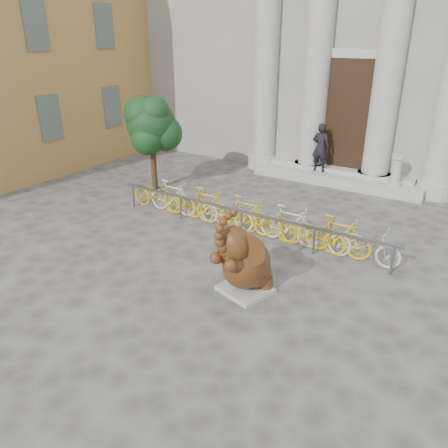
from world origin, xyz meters
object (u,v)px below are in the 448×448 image
Objects in this scene: elephant_statue at (245,262)px; pedestrian at (321,148)px; bike_rack at (246,215)px; tree at (151,125)px.

pedestrian reaches higher than elephant_statue.
bike_rack is (-1.47, 2.64, -0.20)m from elephant_statue.
tree reaches higher than elephant_statue.
tree is at bearing 42.88° from pedestrian.
tree is 5.97m from pedestrian.
elephant_statue is 7.29m from tree.
elephant_statue is at bearing 101.74° from pedestrian.
pedestrian is (4.39, 3.92, -0.98)m from tree.
bike_rack is at bearing 135.09° from elephant_statue.
elephant_statue is 0.61× the size of tree.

